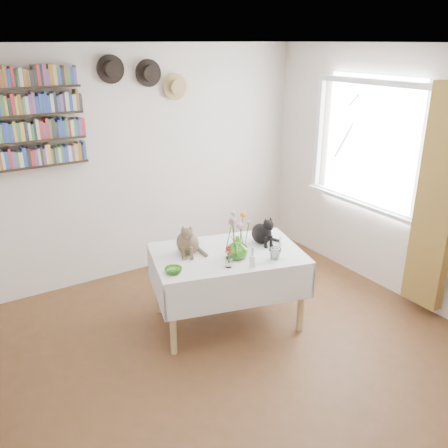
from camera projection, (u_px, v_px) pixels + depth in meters
room at (262, 228)px, 3.42m from camera, size 4.08×4.58×2.58m
window at (367, 155)px, 4.98m from camera, size 0.12×1.52×1.32m
curtain at (437, 201)px, 4.31m from camera, size 0.12×0.38×2.10m
dining_table at (227, 270)px, 4.36m from camera, size 1.52×1.18×0.72m
tabby_cat at (188, 237)px, 4.23m from camera, size 0.32×0.34×0.32m
black_cat at (262, 229)px, 4.46m from camera, size 0.20×0.25×0.29m
flower_vase at (237, 248)px, 4.15m from camera, size 0.21×0.21×0.21m
green_bowl at (173, 271)px, 3.91m from camera, size 0.20×0.20×0.05m
drinking_glass at (275, 254)px, 4.15m from camera, size 0.12×0.12×0.10m
candlestick at (252, 260)px, 4.01m from camera, size 0.05×0.05×0.18m
berry_jar at (229, 256)px, 3.99m from camera, size 0.06×0.06×0.23m
porcelain_figurine at (280, 241)px, 4.44m from camera, size 0.05×0.05×0.09m
flower_bouquet at (237, 222)px, 4.07m from camera, size 0.17×0.13×0.39m
bookshelf_unit at (27, 119)px, 4.36m from camera, size 1.00×0.16×0.91m
wall_hats at (146, 77)px, 4.87m from camera, size 0.98×0.09×0.48m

